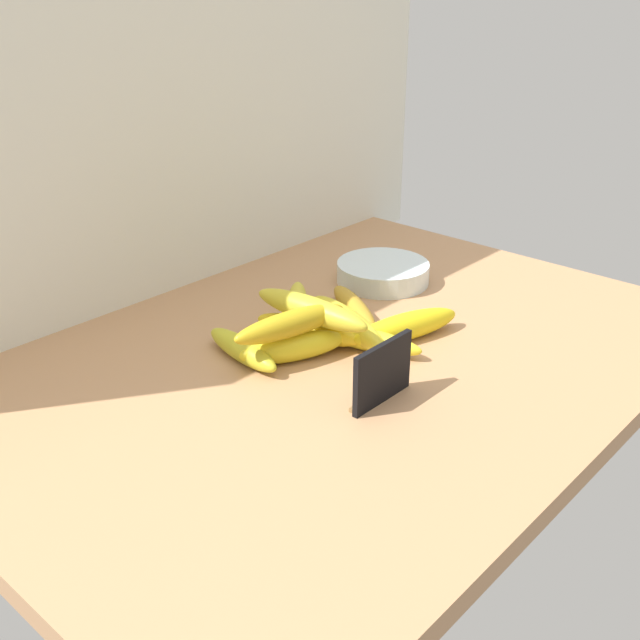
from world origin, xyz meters
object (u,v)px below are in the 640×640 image
object	(u,v)px
fruit_bowl	(383,272)
banana_2	(306,330)
banana_0	(297,304)
banana_5	(347,322)
banana_9	(291,324)
banana_7	(293,347)
banana_6	(357,336)
banana_4	(406,327)
banana_3	(354,308)
banana_8	(311,310)
chalkboard_sign	(382,375)
banana_1	(242,349)

from	to	relation	value
fruit_bowl	banana_2	distance (cm)	27.07
banana_0	banana_5	size ratio (longest dim) A/B	0.85
banana_9	banana_7	bearing A→B (deg)	15.94
banana_6	banana_7	world-z (taller)	banana_7
banana_0	banana_7	world-z (taller)	banana_7
banana_4	banana_3	bearing A→B (deg)	87.38
banana_0	banana_8	distance (cm)	12.05
chalkboard_sign	fruit_bowl	xyz separation A→B (cm)	(32.34, 24.83, -2.04)
chalkboard_sign	banana_0	xyz separation A→B (cm)	(12.43, 26.86, -2.24)
banana_2	banana_7	bearing A→B (deg)	-154.50
banana_5	banana_7	xyz separation A→B (cm)	(-11.34, 0.53, -0.07)
banana_3	banana_8	size ratio (longest dim) A/B	0.87
banana_4	banana_7	world-z (taller)	banana_4
fruit_bowl	banana_0	distance (cm)	20.01
banana_2	banana_6	xyz separation A→B (cm)	(3.80, -6.76, -0.17)
banana_5	banana_8	xyz separation A→B (cm)	(-6.05, 1.90, 3.62)
chalkboard_sign	banana_1	world-z (taller)	chalkboard_sign
banana_3	banana_4	bearing A→B (deg)	-92.62
banana_1	banana_5	distance (cm)	17.27
banana_0	banana_5	xyz separation A→B (cm)	(-0.64, -11.04, 0.51)
banana_6	banana_2	bearing A→B (deg)	119.33
banana_2	banana_6	distance (cm)	7.76
banana_0	banana_7	size ratio (longest dim) A/B	1.10
chalkboard_sign	banana_5	size ratio (longest dim) A/B	0.53
banana_2	chalkboard_sign	bearing A→B (deg)	-107.34
banana_1	banana_3	distance (cm)	21.79
banana_5	chalkboard_sign	bearing A→B (deg)	-126.70
chalkboard_sign	banana_2	xyz separation A→B (cm)	(5.92, 18.95, -1.97)
banana_4	banana_9	size ratio (longest dim) A/B	1.03
banana_3	banana_6	bearing A→B (deg)	-138.19
banana_0	banana_7	distance (cm)	15.95
banana_8	banana_1	bearing A→B (deg)	158.97
chalkboard_sign	banana_8	size ratio (longest dim) A/B	0.54
chalkboard_sign	banana_1	distance (cm)	22.20
banana_7	banana_8	size ratio (longest dim) A/B	0.78
banana_6	banana_9	xyz separation A→B (cm)	(-9.73, 4.02, 4.25)
chalkboard_sign	banana_7	xyz separation A→B (cm)	(0.45, 16.34, -1.80)
banana_4	banana_6	size ratio (longest dim) A/B	0.95
banana_1	banana_4	xyz separation A→B (cm)	(21.12, -13.33, 0.37)
banana_7	banana_9	bearing A→B (deg)	-164.06
banana_4	banana_8	world-z (taller)	banana_8
fruit_bowl	banana_1	distance (cm)	36.94
banana_6	banana_9	distance (cm)	11.35
banana_0	banana_3	distance (cm)	9.31
banana_1	banana_7	world-z (taller)	banana_7
banana_7	fruit_bowl	bearing A→B (deg)	14.91
banana_1	banana_2	world-z (taller)	banana_2
banana_6	banana_7	bearing A→B (deg)	155.88
banana_0	banana_7	xyz separation A→B (cm)	(-11.98, -10.51, 0.44)
banana_0	banana_8	bearing A→B (deg)	-126.21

